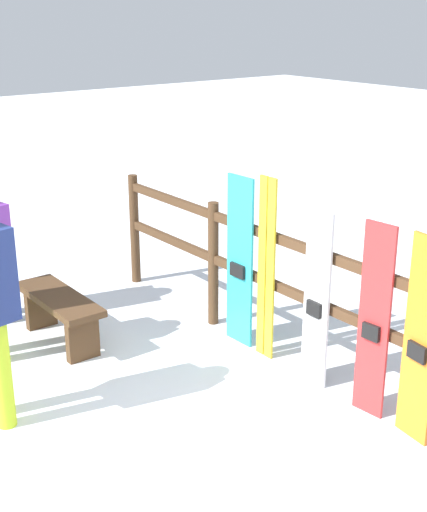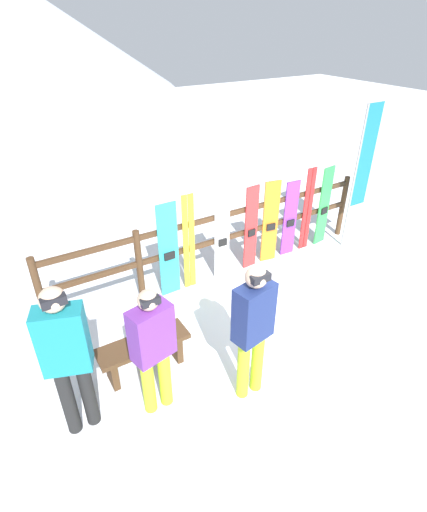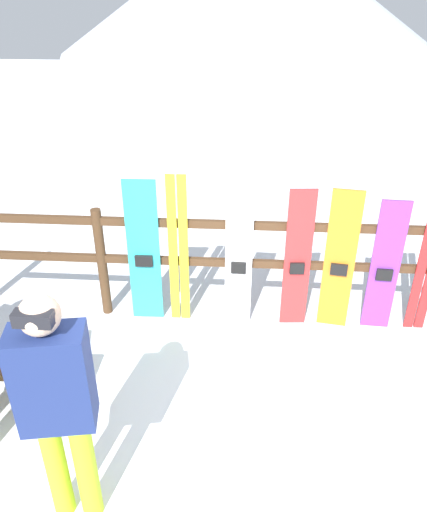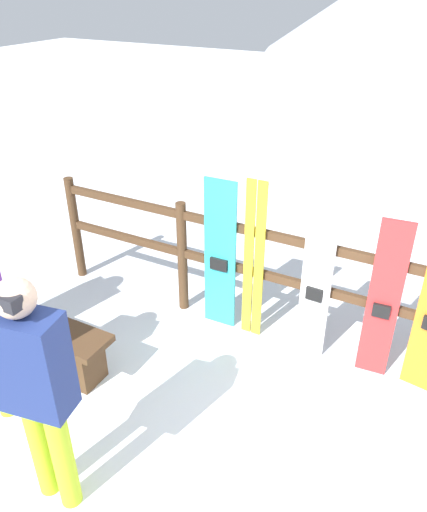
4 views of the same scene
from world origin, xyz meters
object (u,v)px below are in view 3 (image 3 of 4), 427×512
at_px(snowboard_cyan, 144,253).
at_px(snowboard_purple, 385,268).
at_px(ski_pair_yellow, 178,251).
at_px(snowboard_white, 238,260).
at_px(snowboard_red, 297,261).
at_px(person_navy, 57,400).
at_px(snowboard_orange, 339,262).
at_px(bench, 1,371).

bearing_deg(snowboard_cyan, snowboard_purple, -0.00).
bearing_deg(ski_pair_yellow, snowboard_purple, -0.10).
height_order(snowboard_cyan, ski_pair_yellow, ski_pair_yellow).
bearing_deg(snowboard_white, snowboard_red, 0.00).
bearing_deg(person_navy, snowboard_orange, 48.17).
bearing_deg(bench, snowboard_white, 33.89).
bearing_deg(snowboard_cyan, snowboard_red, -0.00).
bearing_deg(ski_pair_yellow, snowboard_red, -0.17).
xyz_separation_m(ski_pair_yellow, snowboard_orange, (1.57, -0.00, -0.06)).
bearing_deg(snowboard_red, snowboard_cyan, 180.00).
xyz_separation_m(bench, snowboard_cyan, (0.97, 1.28, 0.44)).
relative_size(person_navy, snowboard_purple, 1.24).
bearing_deg(snowboard_orange, bench, -156.07).
relative_size(person_navy, snowboard_red, 1.17).
height_order(bench, ski_pair_yellow, ski_pair_yellow).
xyz_separation_m(snowboard_red, snowboard_purple, (0.84, -0.00, -0.04)).
xyz_separation_m(bench, snowboard_white, (1.91, 1.28, 0.39)).
distance_m(person_navy, snowboard_cyan, 2.23).
height_order(snowboard_red, snowboard_purple, snowboard_red).
bearing_deg(snowboard_orange, person_navy, -131.83).
relative_size(bench, snowboard_white, 0.77).
distance_m(snowboard_white, snowboard_purple, 1.42).
bearing_deg(snowboard_white, snowboard_orange, 0.00).
xyz_separation_m(bench, snowboard_orange, (2.89, 1.28, 0.41)).
relative_size(snowboard_white, snowboard_purple, 1.03).
height_order(snowboard_cyan, snowboard_white, snowboard_cyan).
height_order(ski_pair_yellow, snowboard_red, ski_pair_yellow).
bearing_deg(bench, snowboard_orange, 23.93).
distance_m(bench, snowboard_red, 2.83).
bearing_deg(snowboard_red, snowboard_white, -180.00).
distance_m(person_navy, snowboard_red, 2.73).
height_order(snowboard_cyan, snowboard_red, snowboard_cyan).
bearing_deg(bench, snowboard_cyan, 52.83).
xyz_separation_m(person_navy, snowboard_cyan, (0.07, 2.22, -0.25)).
relative_size(snowboard_red, snowboard_purple, 1.06).
bearing_deg(snowboard_orange, snowboard_white, -180.00).
relative_size(person_navy, ski_pair_yellow, 1.09).
xyz_separation_m(snowboard_orange, snowboard_purple, (0.44, -0.00, -0.05)).
relative_size(bench, snowboard_red, 0.75).
xyz_separation_m(bench, snowboard_red, (2.49, 1.28, 0.41)).
height_order(snowboard_white, snowboard_orange, snowboard_orange).
bearing_deg(person_navy, snowboard_purple, 42.43).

